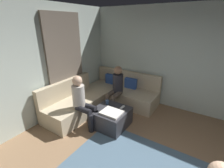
% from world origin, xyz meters
% --- Properties ---
extents(wall_back, '(6.00, 0.12, 2.70)m').
position_xyz_m(wall_back, '(0.00, 2.94, 1.35)').
color(wall_back, silver).
rests_on(wall_back, ground_plane).
extents(wall_left, '(0.12, 6.00, 2.70)m').
position_xyz_m(wall_left, '(-2.94, 0.00, 1.35)').
color(wall_left, silver).
rests_on(wall_left, ground_plane).
extents(curtain_panel, '(0.06, 1.10, 2.50)m').
position_xyz_m(curtain_panel, '(-2.84, 1.30, 1.25)').
color(curtain_panel, '#726659').
rests_on(curtain_panel, ground_plane).
extents(sectional_couch, '(2.10, 2.55, 0.87)m').
position_xyz_m(sectional_couch, '(-2.08, 1.88, 0.28)').
color(sectional_couch, '#C6B593').
rests_on(sectional_couch, ground_plane).
extents(ottoman, '(0.76, 0.76, 0.42)m').
position_xyz_m(ottoman, '(-1.39, 1.20, 0.21)').
color(ottoman, '#333338').
rests_on(ottoman, ground_plane).
extents(folded_blanket, '(0.44, 0.36, 0.04)m').
position_xyz_m(folded_blanket, '(-1.29, 1.08, 0.44)').
color(folded_blanket, white).
rests_on(folded_blanket, ottoman).
extents(coffee_mug, '(0.08, 0.08, 0.10)m').
position_xyz_m(coffee_mug, '(-1.61, 1.38, 0.47)').
color(coffee_mug, '#334C72').
rests_on(coffee_mug, ottoman).
extents(game_remote, '(0.05, 0.15, 0.02)m').
position_xyz_m(game_remote, '(-1.21, 1.42, 0.43)').
color(game_remote, white).
rests_on(game_remote, ottoman).
extents(person_on_couch_back, '(0.30, 0.60, 1.20)m').
position_xyz_m(person_on_couch_back, '(-1.70, 1.93, 0.66)').
color(person_on_couch_back, brown).
rests_on(person_on_couch_back, ground_plane).
extents(person_on_couch_side, '(0.60, 0.30, 1.20)m').
position_xyz_m(person_on_couch_side, '(-1.93, 0.87, 0.66)').
color(person_on_couch_side, black).
rests_on(person_on_couch_side, ground_plane).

